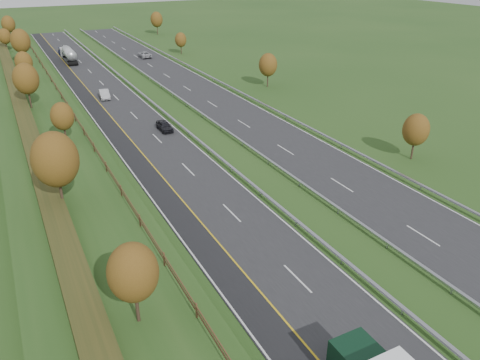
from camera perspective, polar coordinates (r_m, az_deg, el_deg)
The scene contains 18 objects.
ground at distance 77.16m, azimuth -7.14°, elevation 7.70°, with size 400.00×400.00×0.00m, color #254619.
near_carriageway at distance 79.58m, azimuth -13.87°, elevation 7.73°, with size 10.50×200.00×0.04m, color #232326.
far_carriageway at distance 84.64m, azimuth -2.91°, elevation 9.51°, with size 10.50×200.00×0.04m, color #232326.
hard_shoulder at distance 78.87m, azimuth -16.51°, elevation 7.25°, with size 3.00×200.00×0.04m, color black.
lane_markings at distance 81.07m, azimuth -9.45°, elevation 8.48°, with size 26.75×200.00×0.01m.
embankment_left at distance 77.57m, azimuth -23.29°, elevation 6.65°, with size 12.00×200.00×2.00m, color #254619.
hedge_left at distance 77.05m, azimuth -24.96°, elevation 7.45°, with size 2.20×180.00×1.10m, color #2D3315.
fence_left at distance 77.05m, azimuth -20.16°, elevation 8.42°, with size 0.12×189.06×1.20m.
median_barrier_near at distance 80.81m, azimuth -9.98°, elevation 8.80°, with size 0.32×200.00×0.71m.
median_barrier_far at distance 82.39m, azimuth -6.57°, elevation 9.35°, with size 0.32×200.00×0.71m.
outer_barrier_far at distance 86.93m, azimuth 0.61°, elevation 10.39°, with size 0.32×200.00×0.71m.
trees_left at distance 72.92m, azimuth -23.47°, elevation 9.94°, with size 6.64×164.30×7.66m.
trees_far at distance 115.01m, azimuth -3.01°, elevation 16.02°, with size 8.45×118.60×7.12m.
road_tanker at distance 124.71m, azimuth -20.17°, elevation 14.20°, with size 2.40×11.22×3.46m.
car_dark_near at distance 70.76m, azimuth -9.19°, elevation 6.54°, with size 1.69×4.20×1.43m, color black.
car_silver_mid at distance 89.91m, azimuth -16.21°, elevation 10.03°, with size 1.64×4.69×1.55m, color #B4B3B8.
car_small_far at distance 136.27m, azimuth -20.88°, elevation 14.46°, with size 1.84×4.53×1.31m, color #161D46.
car_oncoming at distance 125.42m, azimuth -11.55°, elevation 14.78°, with size 2.54×5.50×1.53m, color #ABABB0.
Camera 1 is at (-16.92, -14.07, 23.70)m, focal length 35.00 mm.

